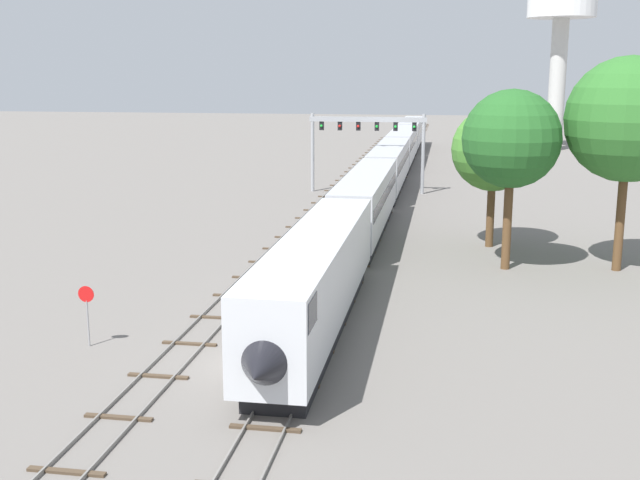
% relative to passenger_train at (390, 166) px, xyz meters
% --- Properties ---
extents(ground_plane, '(400.00, 400.00, 0.00)m').
position_rel_passenger_train_xyz_m(ground_plane, '(-2.00, -51.34, -2.61)').
color(ground_plane, slate).
extents(track_main, '(2.60, 200.00, 0.16)m').
position_rel_passenger_train_xyz_m(track_main, '(0.00, 8.66, -2.54)').
color(track_main, slate).
rests_on(track_main, ground).
extents(track_near, '(2.60, 160.00, 0.16)m').
position_rel_passenger_train_xyz_m(track_near, '(-5.50, -11.34, -2.54)').
color(track_near, slate).
rests_on(track_near, ground).
extents(passenger_train, '(3.04, 115.08, 4.80)m').
position_rel_passenger_train_xyz_m(passenger_train, '(0.00, 0.00, 0.00)').
color(passenger_train, silver).
rests_on(passenger_train, ground).
extents(signal_gantry, '(12.10, 0.49, 8.19)m').
position_rel_passenger_train_xyz_m(signal_gantry, '(-2.25, -1.68, 3.43)').
color(signal_gantry, '#999BA0').
rests_on(signal_gantry, ground).
extents(water_tower, '(10.75, 10.75, 25.98)m').
position_rel_passenger_train_xyz_m(water_tower, '(22.71, 48.30, 18.26)').
color(water_tower, beige).
rests_on(water_tower, ground).
extents(stop_sign, '(0.76, 0.08, 2.88)m').
position_rel_passenger_train_xyz_m(stop_sign, '(-10.00, -50.28, -0.74)').
color(stop_sign, gray).
rests_on(stop_sign, ground).
extents(trackside_tree_left, '(7.72, 7.72, 13.41)m').
position_rel_passenger_train_xyz_m(trackside_tree_left, '(16.89, -31.59, 6.91)').
color(trackside_tree_left, brown).
rests_on(trackside_tree_left, ground).
extents(trackside_tree_mid, '(6.14, 6.14, 11.39)m').
position_rel_passenger_train_xyz_m(trackside_tree_mid, '(9.91, -32.35, 5.67)').
color(trackside_tree_mid, brown).
rests_on(trackside_tree_mid, ground).
extents(trackside_tree_right, '(5.91, 5.91, 9.98)m').
position_rel_passenger_train_xyz_m(trackside_tree_right, '(9.20, -25.84, 4.38)').
color(trackside_tree_right, brown).
rests_on(trackside_tree_right, ground).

